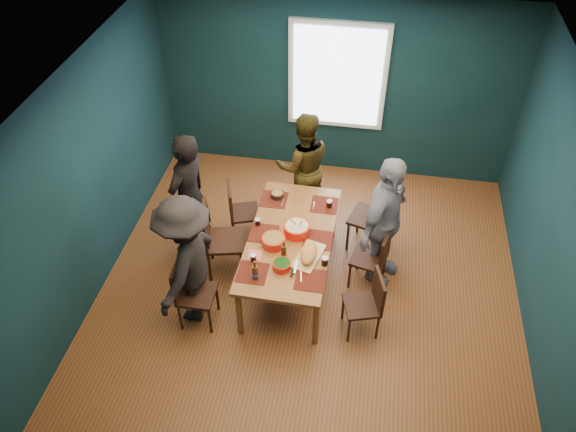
{
  "coord_description": "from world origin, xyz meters",
  "views": [
    {
      "loc": [
        0.51,
        -4.53,
        5.22
      ],
      "look_at": [
        -0.28,
        0.11,
        1.02
      ],
      "focal_mm": 35.0,
      "sensor_mm": 36.0,
      "label": 1
    }
  ],
  "objects_px": {
    "chair_right_mid": "(376,255)",
    "bowl_dumpling": "(297,229)",
    "cutting_board": "(309,253)",
    "person_near_left": "(187,261)",
    "chair_right_near": "(369,300)",
    "chair_left_mid": "(216,235)",
    "person_back": "(303,166)",
    "chair_left_far": "(238,208)",
    "person_far_left": "(189,196)",
    "chair_right_far": "(377,214)",
    "person_right": "(384,222)",
    "bowl_herbs": "(282,265)",
    "dining_table": "(291,241)",
    "bowl_salad": "(273,241)",
    "chair_left_near": "(189,289)"
  },
  "relations": [
    {
      "from": "chair_right_mid",
      "to": "person_far_left",
      "type": "bearing_deg",
      "value": -172.77
    },
    {
      "from": "chair_left_far",
      "to": "bowl_dumpling",
      "type": "relative_size",
      "value": 2.73
    },
    {
      "from": "dining_table",
      "to": "bowl_salad",
      "type": "relative_size",
      "value": 7.18
    },
    {
      "from": "person_back",
      "to": "person_far_left",
      "type": "bearing_deg",
      "value": 21.63
    },
    {
      "from": "chair_right_near",
      "to": "cutting_board",
      "type": "height_order",
      "value": "cutting_board"
    },
    {
      "from": "chair_left_far",
      "to": "cutting_board",
      "type": "height_order",
      "value": "cutting_board"
    },
    {
      "from": "person_far_left",
      "to": "person_right",
      "type": "distance_m",
      "value": 2.36
    },
    {
      "from": "cutting_board",
      "to": "chair_left_mid",
      "type": "bearing_deg",
      "value": 179.81
    },
    {
      "from": "chair_right_far",
      "to": "bowl_dumpling",
      "type": "relative_size",
      "value": 3.27
    },
    {
      "from": "chair_right_near",
      "to": "person_right",
      "type": "height_order",
      "value": "person_right"
    },
    {
      "from": "chair_right_far",
      "to": "person_far_left",
      "type": "xyz_separation_m",
      "value": [
        -2.28,
        -0.39,
        0.29
      ]
    },
    {
      "from": "chair_left_mid",
      "to": "person_right",
      "type": "distance_m",
      "value": 1.99
    },
    {
      "from": "chair_left_mid",
      "to": "person_back",
      "type": "xyz_separation_m",
      "value": [
        0.86,
        1.29,
        0.19
      ]
    },
    {
      "from": "person_far_left",
      "to": "bowl_dumpling",
      "type": "relative_size",
      "value": 5.69
    },
    {
      "from": "chair_right_mid",
      "to": "person_near_left",
      "type": "bearing_deg",
      "value": -145.65
    },
    {
      "from": "chair_right_near",
      "to": "cutting_board",
      "type": "bearing_deg",
      "value": 141.14
    },
    {
      "from": "person_near_left",
      "to": "cutting_board",
      "type": "distance_m",
      "value": 1.33
    },
    {
      "from": "chair_right_near",
      "to": "person_right",
      "type": "relative_size",
      "value": 0.47
    },
    {
      "from": "person_far_left",
      "to": "person_right",
      "type": "relative_size",
      "value": 0.99
    },
    {
      "from": "chair_right_far",
      "to": "chair_left_mid",
      "type": "bearing_deg",
      "value": -142.7
    },
    {
      "from": "person_far_left",
      "to": "person_back",
      "type": "distance_m",
      "value": 1.59
    },
    {
      "from": "dining_table",
      "to": "cutting_board",
      "type": "xyz_separation_m",
      "value": [
        0.25,
        -0.29,
        0.13
      ]
    },
    {
      "from": "person_far_left",
      "to": "chair_right_mid",
      "type": "bearing_deg",
      "value": 104.07
    },
    {
      "from": "bowl_herbs",
      "to": "chair_right_near",
      "type": "bearing_deg",
      "value": -4.68
    },
    {
      "from": "chair_left_far",
      "to": "chair_right_near",
      "type": "height_order",
      "value": "chair_right_near"
    },
    {
      "from": "dining_table",
      "to": "bowl_dumpling",
      "type": "height_order",
      "value": "bowl_dumpling"
    },
    {
      "from": "person_right",
      "to": "bowl_salad",
      "type": "bearing_deg",
      "value": 133.68
    },
    {
      "from": "chair_left_near",
      "to": "chair_right_near",
      "type": "height_order",
      "value": "chair_left_near"
    },
    {
      "from": "bowl_salad",
      "to": "person_back",
      "type": "bearing_deg",
      "value": 85.29
    },
    {
      "from": "chair_right_far",
      "to": "cutting_board",
      "type": "height_order",
      "value": "chair_right_far"
    },
    {
      "from": "chair_right_mid",
      "to": "bowl_dumpling",
      "type": "bearing_deg",
      "value": -164.9
    },
    {
      "from": "chair_left_far",
      "to": "person_near_left",
      "type": "relative_size",
      "value": 0.49
    },
    {
      "from": "person_back",
      "to": "person_right",
      "type": "distance_m",
      "value": 1.52
    },
    {
      "from": "chair_right_mid",
      "to": "bowl_dumpling",
      "type": "xyz_separation_m",
      "value": [
        -0.94,
        -0.03,
        0.29
      ]
    },
    {
      "from": "bowl_salad",
      "to": "chair_left_far",
      "type": "bearing_deg",
      "value": 127.5
    },
    {
      "from": "chair_left_far",
      "to": "cutting_board",
      "type": "relative_size",
      "value": 1.35
    },
    {
      "from": "dining_table",
      "to": "chair_right_mid",
      "type": "relative_size",
      "value": 2.23
    },
    {
      "from": "dining_table",
      "to": "bowl_salad",
      "type": "height_order",
      "value": "bowl_salad"
    },
    {
      "from": "chair_left_far",
      "to": "chair_left_near",
      "type": "xyz_separation_m",
      "value": [
        -0.21,
        -1.44,
        0.03
      ]
    },
    {
      "from": "chair_left_mid",
      "to": "chair_right_far",
      "type": "relative_size",
      "value": 1.01
    },
    {
      "from": "chair_left_near",
      "to": "dining_table",
      "type": "bearing_deg",
      "value": 36.4
    },
    {
      "from": "chair_right_far",
      "to": "bowl_herbs",
      "type": "relative_size",
      "value": 4.83
    },
    {
      "from": "chair_right_far",
      "to": "person_right",
      "type": "relative_size",
      "value": 0.57
    },
    {
      "from": "bowl_salad",
      "to": "bowl_herbs",
      "type": "bearing_deg",
      "value": -65.4
    },
    {
      "from": "cutting_board",
      "to": "person_near_left",
      "type": "bearing_deg",
      "value": -148.17
    },
    {
      "from": "person_near_left",
      "to": "dining_table",
      "type": "bearing_deg",
      "value": 132.72
    },
    {
      "from": "dining_table",
      "to": "bowl_herbs",
      "type": "xyz_separation_m",
      "value": [
        -0.01,
        -0.5,
        0.12
      ]
    },
    {
      "from": "bowl_herbs",
      "to": "chair_right_mid",
      "type": "bearing_deg",
      "value": 30.32
    },
    {
      "from": "chair_right_near",
      "to": "bowl_herbs",
      "type": "relative_size",
      "value": 4.05
    },
    {
      "from": "bowl_dumpling",
      "to": "bowl_salad",
      "type": "bearing_deg",
      "value": -135.27
    }
  ]
}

